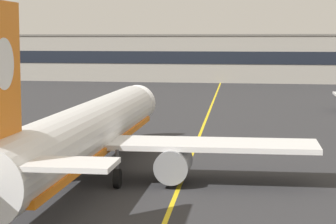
{
  "coord_description": "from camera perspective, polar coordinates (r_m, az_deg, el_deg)",
  "views": [
    {
      "loc": [
        8.47,
        -30.9,
        9.93
      ],
      "look_at": [
        0.7,
        11.67,
        5.13
      ],
      "focal_mm": 71.07,
      "sensor_mm": 36.0,
      "label": 1
    }
  ],
  "objects": [
    {
      "name": "terminal_building",
      "position": [
        154.37,
        5.22,
        4.64
      ],
      "size": [
        114.14,
        12.4,
        10.89
      ],
      "color": "#9E998E",
      "rests_on": "ground"
    },
    {
      "name": "airliner_foreground",
      "position": [
        46.51,
        -7.07,
        -1.83
      ],
      "size": [
        32.2,
        41.51,
        11.65
      ],
      "color": "white",
      "rests_on": "ground"
    },
    {
      "name": "taxiway_centreline",
      "position": [
        62.29,
        2.39,
        -2.84
      ],
      "size": [
        13.89,
        179.51,
        0.01
      ],
      "primitive_type": "cube",
      "rotation": [
        0.0,
        0.0,
        0.08
      ],
      "color": "yellow",
      "rests_on": "ground"
    }
  ]
}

